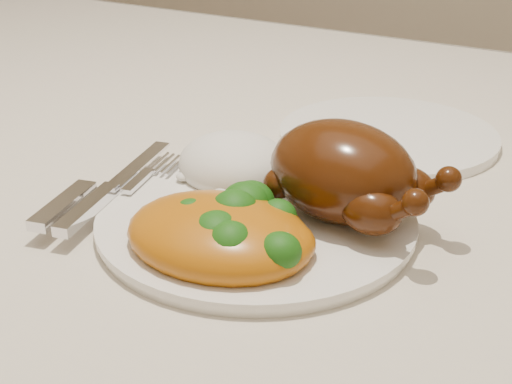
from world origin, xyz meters
The scene contains 8 objects.
dining_table centered at (0.00, 0.00, 0.67)m, with size 1.60×0.90×0.76m.
tablecloth centered at (0.00, 0.00, 0.74)m, with size 1.73×1.03×0.18m.
dinner_plate centered at (0.15, -0.16, 0.77)m, with size 0.26×0.26×0.01m, color white.
side_plate centered at (0.17, 0.08, 0.77)m, with size 0.23×0.23×0.01m, color white.
roast_chicken centered at (0.21, -0.13, 0.82)m, with size 0.16×0.12×0.08m.
rice_mound centered at (0.09, -0.10, 0.79)m, with size 0.12×0.11×0.06m.
mac_and_cheese centered at (0.16, -0.22, 0.79)m, with size 0.15×0.12×0.06m.
cutlery centered at (0.02, -0.21, 0.78)m, with size 0.06×0.20×0.01m.
Camera 1 is at (0.41, -0.61, 1.05)m, focal length 50.00 mm.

